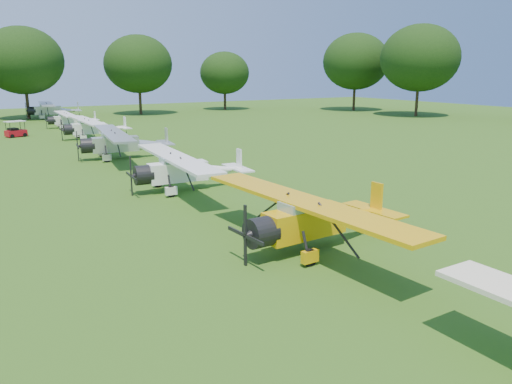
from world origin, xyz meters
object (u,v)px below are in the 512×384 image
aircraft_4 (122,141)px  golf_cart (15,132)px  aircraft_5 (93,126)px  aircraft_6 (70,118)px  aircraft_7 (52,109)px  aircraft_3 (186,168)px  aircraft_2 (315,216)px

aircraft_4 → golf_cart: (-5.95, 18.74, -0.80)m
aircraft_5 → golf_cart: 8.78m
aircraft_6 → aircraft_7: size_ratio=0.80×
aircraft_3 → golf_cart: bearing=104.7°
aircraft_2 → aircraft_4: size_ratio=0.97×
aircraft_4 → golf_cart: aircraft_4 is taller
aircraft_2 → golf_cart: aircraft_2 is taller
aircraft_2 → aircraft_5: bearing=85.8°
aircraft_2 → aircraft_7: aircraft_7 is taller
aircraft_4 → aircraft_6: size_ratio=1.22×
aircraft_3 → aircraft_4: aircraft_4 is taller
aircraft_7 → aircraft_2: bearing=-85.0°
aircraft_3 → aircraft_7: bearing=92.8°
aircraft_6 → aircraft_3: bearing=-89.7°
aircraft_3 → aircraft_5: 25.74m
aircraft_2 → aircraft_3: size_ratio=1.01×
aircraft_2 → aircraft_7: size_ratio=0.95×
aircraft_6 → golf_cart: 9.27m
golf_cart → aircraft_3: bearing=-98.5°
aircraft_5 → golf_cart: aircraft_5 is taller
aircraft_4 → aircraft_7: size_ratio=0.98×
aircraft_5 → aircraft_7: size_ratio=0.89×
aircraft_5 → aircraft_6: (0.02, 11.84, -0.13)m
aircraft_4 → golf_cart: bearing=114.7°
aircraft_6 → aircraft_7: bearing=91.0°
aircraft_2 → aircraft_7: 63.22m
aircraft_6 → golf_cart: bearing=-135.7°
aircraft_3 → aircraft_7: aircraft_7 is taller
aircraft_2 → aircraft_4: 24.30m
aircraft_7 → aircraft_6: bearing=-85.0°
aircraft_5 → aircraft_3: bearing=-91.6°
aircraft_4 → aircraft_6: 25.04m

